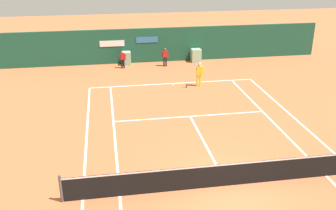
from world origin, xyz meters
TOP-DOWN VIEW (x-y plane):
  - ground_plane at (-0.00, 0.58)m, footprint 80.00×80.00m
  - tennis_net at (0.00, 0.00)m, footprint 12.10×0.10m
  - sponsor_back_wall at (0.01, 16.97)m, footprint 25.00×1.02m
  - player_on_baseline at (1.54, 10.89)m, footprint 0.69×0.65m
  - ball_kid_centre_post at (-2.97, 15.61)m, footprint 0.43×0.19m
  - ball_kid_right_post at (0.13, 15.61)m, footprint 0.46×0.19m
  - tennis_ball_near_service_line at (1.82, 7.37)m, footprint 0.07×0.07m
  - tennis_ball_mid_court at (-3.52, 9.87)m, footprint 0.07×0.07m

SIDE VIEW (x-z plane):
  - ground_plane at x=0.00m, z-range 0.00..0.01m
  - tennis_ball_near_service_line at x=1.82m, z-range 0.00..0.07m
  - tennis_ball_mid_court at x=-3.52m, z-range 0.00..0.07m
  - tennis_net at x=0.00m, z-range -0.02..1.05m
  - ball_kid_centre_post at x=-2.97m, z-range 0.10..1.40m
  - ball_kid_right_post at x=0.13m, z-range 0.10..1.48m
  - player_on_baseline at x=1.54m, z-range 0.05..1.85m
  - sponsor_back_wall at x=0.01m, z-range -0.04..2.55m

